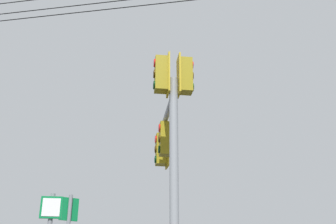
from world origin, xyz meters
name	(u,v)px	position (x,y,z in m)	size (l,w,h in m)	color
signal_mast_assembly	(170,140)	(-0.38, -0.13, 4.72)	(2.02, 3.57, 6.64)	gray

